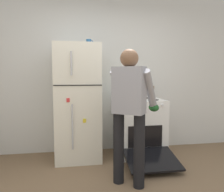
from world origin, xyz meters
name	(u,v)px	position (x,y,z in m)	size (l,w,h in m)	color
kitchen_wall_back	(106,73)	(0.00, 1.95, 1.35)	(6.00, 0.10, 2.70)	silver
refrigerator	(78,102)	(-0.50, 1.57, 0.88)	(0.68, 0.72, 1.77)	silver
stove_range	(139,128)	(0.49, 1.55, 0.45)	(0.76, 1.22, 0.92)	white
person_cook	(130,105)	(0.09, 0.62, 0.95)	(0.64, 0.66, 1.60)	black
red_pot	(131,96)	(0.33, 1.52, 0.98)	(0.37, 0.27, 0.12)	#236638
coffee_mug	(89,42)	(-0.32, 1.62, 1.82)	(0.11, 0.08, 0.10)	#2D6093
pepper_mill	(153,92)	(0.79, 1.77, 1.02)	(0.05, 0.05, 0.20)	brown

